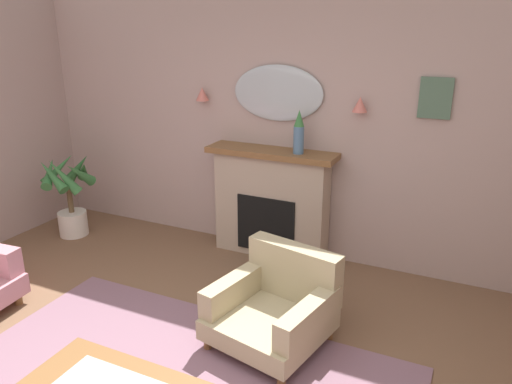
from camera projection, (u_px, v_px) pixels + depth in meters
The scene contains 9 objects.
wall_back at pixel (301, 124), 4.97m from camera, with size 7.27×0.10×2.81m, color #B29993.
fireplace at pixel (271, 204), 5.14m from camera, with size 1.36×0.36×1.16m.
mantel_vase_right at pixel (299, 132), 4.73m from camera, with size 0.10×0.10×0.43m.
wall_mirror at pixel (278, 93), 4.89m from camera, with size 0.96×0.06×0.56m, color #B2BCC6.
wall_sconce_left at pixel (202, 94), 5.20m from camera, with size 0.14×0.14×0.14m, color #D17066.
wall_sconce_right at pixel (360, 104), 4.52m from camera, with size 0.14×0.14×0.14m, color #D17066.
framed_picture at pixel (436, 98), 4.28m from camera, with size 0.28×0.03×0.36m, color #4C6B56.
armchair_in_corner at pixel (277, 304), 3.79m from camera, with size 0.95×0.97×0.71m.
potted_plant_tall_palm at pixel (69, 193), 5.62m from camera, with size 0.66×0.66×1.00m.
Camera 1 is at (1.67, -1.78, 2.36)m, focal length 34.24 mm.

